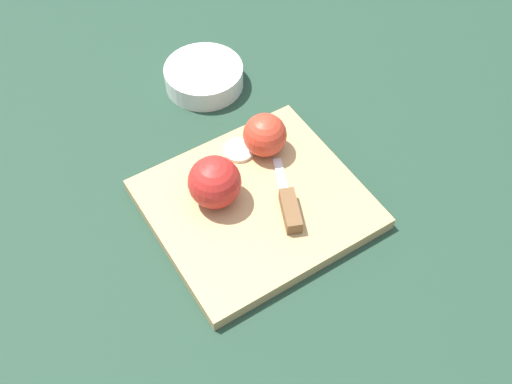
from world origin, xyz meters
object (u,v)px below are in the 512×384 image
Objects in this scene: apple_half_left at (215,182)px; knife at (290,208)px; apple_half_right at (265,135)px; bowl at (204,75)px.

knife is (0.09, -0.07, -0.03)m from apple_half_left.
apple_half_right is at bearing 6.83° from knife.
bowl is (-0.01, 0.21, -0.03)m from apple_half_right.
knife is at bearing -76.58° from apple_half_left.
apple_half_left reaches higher than knife.
apple_half_left reaches higher than bowl.
bowl is (0.01, 0.33, -0.01)m from knife.
apple_half_right reaches higher than knife.
bowl is (0.10, 0.26, -0.04)m from apple_half_left.
knife is (-0.03, -0.13, -0.02)m from apple_half_right.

